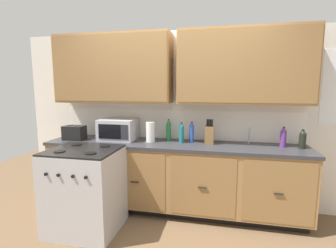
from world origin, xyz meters
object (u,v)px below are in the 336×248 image
(microwave, at_px, (118,129))
(bottle_teal, at_px, (182,133))
(bottle_green, at_px, (169,130))
(bottle_dark, at_px, (303,139))
(toaster, at_px, (74,133))
(stove_range, at_px, (85,190))
(knife_block, at_px, (209,135))
(paper_towel_roll, at_px, (151,132))
(bottle_violet, at_px, (283,137))
(bottle_blue, at_px, (192,132))

(microwave, distance_m, bottle_teal, 0.87)
(bottle_green, bearing_deg, bottle_dark, -4.05)
(toaster, xyz_separation_m, bottle_green, (1.26, 0.22, 0.05))
(stove_range, xyz_separation_m, microwave, (0.12, 0.69, 0.58))
(stove_range, xyz_separation_m, knife_block, (1.34, 0.71, 0.55))
(microwave, distance_m, bottle_dark, 2.29)
(microwave, relative_size, paper_towel_roll, 1.85)
(stove_range, height_order, bottle_green, bottle_green)
(paper_towel_roll, bearing_deg, microwave, 175.60)
(bottle_violet, xyz_separation_m, bottle_teal, (-1.22, -0.03, 0.01))
(stove_range, height_order, microwave, microwave)
(bottle_blue, relative_size, bottle_dark, 1.20)
(toaster, distance_m, bottle_blue, 1.59)
(toaster, height_order, bottle_dark, bottle_dark)
(knife_block, bearing_deg, microwave, -179.11)
(bottle_violet, bearing_deg, bottle_blue, 178.26)
(stove_range, bearing_deg, bottle_teal, 34.67)
(bottle_violet, bearing_deg, bottle_teal, -178.69)
(stove_range, xyz_separation_m, bottle_violet, (2.21, 0.71, 0.56))
(microwave, distance_m, knife_block, 1.22)
(bottle_dark, relative_size, bottle_teal, 0.84)
(knife_block, distance_m, bottle_violet, 0.87)
(bottle_green, height_order, bottle_teal, bottle_green)
(microwave, bearing_deg, paper_towel_roll, -4.40)
(stove_range, distance_m, bottle_blue, 1.46)
(stove_range, xyz_separation_m, bottle_blue, (1.11, 0.75, 0.57))
(paper_towel_roll, bearing_deg, bottle_teal, 3.59)
(knife_block, distance_m, bottle_dark, 1.07)
(knife_block, distance_m, bottle_teal, 0.35)
(knife_block, relative_size, bottle_teal, 1.17)
(knife_block, xyz_separation_m, bottle_dark, (1.07, -0.04, -0.01))
(microwave, height_order, bottle_green, bottle_green)
(bottle_blue, xyz_separation_m, bottle_violet, (1.10, -0.03, -0.01))
(bottle_blue, distance_m, bottle_dark, 1.30)
(microwave, distance_m, bottle_blue, 1.00)
(microwave, xyz_separation_m, bottle_teal, (0.87, -0.01, -0.01))
(stove_range, relative_size, bottle_dark, 4.23)
(knife_block, bearing_deg, bottle_blue, 172.12)
(bottle_dark, distance_m, bottle_violet, 0.20)
(stove_range, bearing_deg, bottle_blue, 33.83)
(bottle_dark, bearing_deg, bottle_teal, 179.63)
(bottle_blue, xyz_separation_m, bottle_green, (-0.31, 0.04, 0.01))
(stove_range, relative_size, bottle_teal, 3.57)
(toaster, xyz_separation_m, bottle_blue, (1.58, 0.17, 0.04))
(bottle_green, bearing_deg, stove_range, -135.30)
(microwave, relative_size, knife_block, 1.55)
(paper_towel_roll, bearing_deg, bottle_dark, 0.51)
(bottle_blue, xyz_separation_m, bottle_dark, (1.30, -0.07, -0.02))
(paper_towel_roll, height_order, bottle_dark, paper_towel_roll)
(knife_block, bearing_deg, bottle_green, 172.10)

